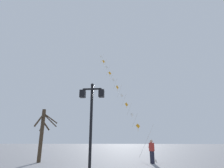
{
  "coord_description": "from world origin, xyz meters",
  "views": [
    {
      "loc": [
        -0.49,
        -0.83,
        1.65
      ],
      "look_at": [
        -1.85,
        14.05,
        6.26
      ],
      "focal_mm": 29.45,
      "sensor_mm": 36.0,
      "label": 1
    }
  ],
  "objects_px": {
    "kite_train": "(118,88)",
    "bare_tree": "(42,133)",
    "twin_lantern_lamp_post": "(91,110)",
    "kite_flyer": "(152,151)"
  },
  "relations": [
    {
      "from": "twin_lantern_lamp_post",
      "to": "kite_train",
      "type": "height_order",
      "value": "kite_train"
    },
    {
      "from": "twin_lantern_lamp_post",
      "to": "kite_flyer",
      "type": "height_order",
      "value": "twin_lantern_lamp_post"
    },
    {
      "from": "kite_train",
      "to": "bare_tree",
      "type": "bearing_deg",
      "value": -135.62
    },
    {
      "from": "kite_flyer",
      "to": "bare_tree",
      "type": "relative_size",
      "value": 0.41
    },
    {
      "from": "kite_train",
      "to": "bare_tree",
      "type": "xyz_separation_m",
      "value": [
        -5.92,
        -5.79,
        -5.27
      ]
    },
    {
      "from": "kite_flyer",
      "to": "bare_tree",
      "type": "xyz_separation_m",
      "value": [
        -8.79,
        -0.07,
        1.37
      ]
    },
    {
      "from": "twin_lantern_lamp_post",
      "to": "kite_flyer",
      "type": "bearing_deg",
      "value": 58.65
    },
    {
      "from": "twin_lantern_lamp_post",
      "to": "bare_tree",
      "type": "xyz_separation_m",
      "value": [
        -5.24,
        5.77,
        -0.89
      ]
    },
    {
      "from": "kite_train",
      "to": "kite_flyer",
      "type": "bearing_deg",
      "value": -63.32
    },
    {
      "from": "twin_lantern_lamp_post",
      "to": "kite_train",
      "type": "bearing_deg",
      "value": 86.63
    }
  ]
}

